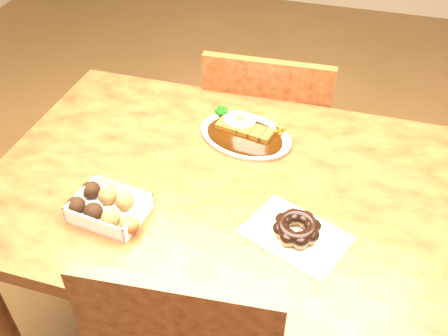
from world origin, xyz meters
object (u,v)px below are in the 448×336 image
(katsu_curry_plate, at_px, (245,132))
(donut_box, at_px, (107,207))
(chair_far, at_px, (268,142))
(pon_de_ring, at_px, (297,229))
(table, at_px, (230,210))

(katsu_curry_plate, distance_m, donut_box, 0.44)
(chair_far, bearing_deg, pon_de_ring, 103.79)
(chair_far, xyz_separation_m, pon_de_ring, (0.20, -0.66, 0.29))
(table, bearing_deg, pon_de_ring, -34.24)
(katsu_curry_plate, bearing_deg, table, -85.97)
(chair_far, height_order, katsu_curry_plate, chair_far)
(table, xyz_separation_m, chair_far, (-0.01, 0.53, -0.17))
(table, distance_m, donut_box, 0.33)
(donut_box, height_order, pon_de_ring, donut_box)
(donut_box, bearing_deg, chair_far, 72.40)
(katsu_curry_plate, distance_m, pon_de_ring, 0.38)
(chair_far, xyz_separation_m, donut_box, (-0.23, -0.72, 0.29))
(chair_far, xyz_separation_m, katsu_curry_plate, (-0.01, -0.34, 0.28))
(chair_far, relative_size, pon_de_ring, 3.35)
(donut_box, xyz_separation_m, pon_de_ring, (0.43, 0.06, -0.00))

